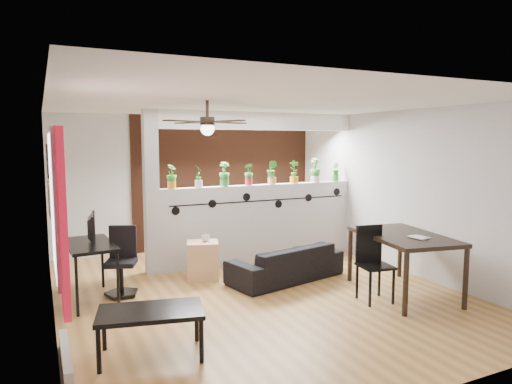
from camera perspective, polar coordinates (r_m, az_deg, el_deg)
name	(u,v)px	position (r m, az deg, el deg)	size (l,w,h in m)	color
room_shell	(256,200)	(6.28, 0.00, -1.00)	(6.30, 7.10, 2.90)	olive
partition_wall	(260,223)	(8.06, 0.56, -3.86)	(3.60, 0.18, 1.35)	#BCBCC1
ceiling_header	(261,121)	(7.94, 0.57, 8.85)	(3.60, 0.18, 0.30)	white
pier_column	(151,193)	(7.34, -12.96, -0.10)	(0.22, 0.20, 2.60)	#BCBCC1
brick_panel	(229,181)	(9.31, -3.41, 1.39)	(3.90, 0.05, 2.60)	#AC5532
vine_decal	(263,201)	(7.91, 0.86, -1.08)	(3.31, 0.01, 0.30)	black
window_assembly	(57,208)	(4.47, -23.66, -1.85)	(0.09, 1.30, 1.55)	white
baseboard_heater	(66,358)	(4.87, -22.67, -18.61)	(0.08, 1.00, 0.18)	beige
corkboard	(50,199)	(6.62, -24.38, -0.76)	(0.03, 0.60, 0.45)	olive
framed_art	(48,161)	(6.53, -24.59, 3.55)	(0.03, 0.34, 0.44)	#8C7259
ceiling_fan	(207,124)	(5.65, -6.09, 8.44)	(1.19, 1.19, 0.43)	black
potted_plant_0	(172,176)	(7.40, -10.51, 2.00)	(0.24, 0.24, 0.39)	orange
potted_plant_1	(199,176)	(7.53, -7.19, 2.06)	(0.18, 0.21, 0.37)	silver
potted_plant_2	(224,173)	(7.68, -3.99, 2.34)	(0.23, 0.20, 0.41)	#308537
potted_plant_3	(249,174)	(7.85, -0.92, 2.32)	(0.21, 0.18, 0.38)	red
potted_plant_4	(272,172)	(8.05, 2.01, 2.58)	(0.27, 0.28, 0.42)	gold
potted_plant_5	(294,171)	(8.27, 4.79, 2.65)	(0.27, 0.27, 0.42)	orange
potted_plant_6	(315,169)	(8.50, 7.42, 2.82)	(0.28, 0.25, 0.45)	silver
potted_plant_7	(335,171)	(8.76, 9.90, 2.58)	(0.16, 0.19, 0.36)	#358530
sofa	(286,263)	(7.05, 3.75, -8.86)	(1.74, 0.69, 0.51)	black
cube_shelf	(203,260)	(7.13, -6.67, -8.46)	(0.47, 0.42, 0.58)	tan
cup	(206,238)	(7.06, -6.32, -5.74)	(0.13, 0.13, 0.11)	gray
computer_desk	(90,248)	(6.41, -20.06, -6.65)	(0.63, 1.11, 0.78)	black
monitor	(88,233)	(6.52, -20.25, -4.86)	(0.06, 0.35, 0.20)	black
office_chair	(122,265)	(6.60, -16.41, -8.81)	(0.50, 0.51, 0.93)	black
dining_table	(403,241)	(6.60, 17.95, -5.80)	(1.19, 1.68, 0.84)	black
book	(414,238)	(6.30, 19.20, -5.48)	(0.18, 0.24, 0.02)	gray
folding_chair	(372,256)	(6.30, 14.29, -7.78)	(0.46, 0.46, 0.99)	black
coffee_table	(151,315)	(4.72, -13.02, -14.72)	(1.11, 0.77, 0.47)	black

